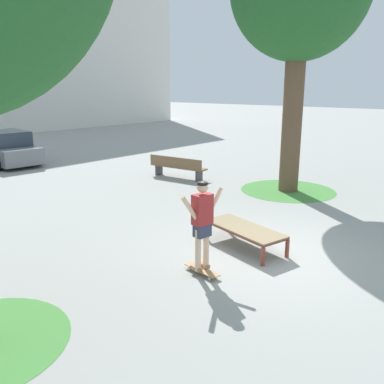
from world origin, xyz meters
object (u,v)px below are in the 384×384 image
Objects in this scene: car_grey at (6,149)px; park_bench at (177,167)px; skate_box at (244,229)px; skateboard at (202,270)px; skater at (202,220)px.

car_grey is 8.36m from park_bench.
skate_box is 7.15m from park_bench.
car_grey is at bearing 110.11° from park_bench.
car_grey reaches higher than skateboard.
car_grey is (1.30, 13.66, 0.28)m from skate_box.
skate_box is at bearing -125.73° from park_bench.
skateboard is at bearing -175.55° from skate_box.
park_bench reaches higher than skateboard.
skateboard is 0.34× the size of park_bench.
park_bench reaches higher than skate_box.
skate_box is at bearing 4.39° from skater.
park_bench is at bearing -69.89° from car_grey.
skate_box reaches higher than skateboard.
skate_box is at bearing -95.45° from car_grey.
park_bench is at bearing 45.69° from skateboard.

